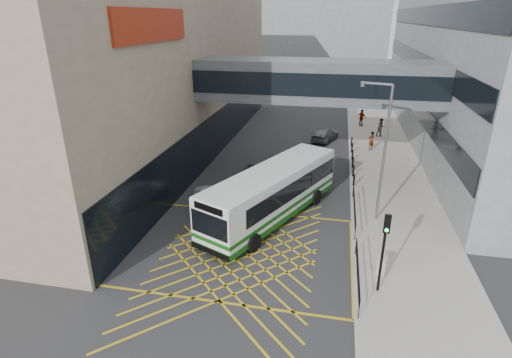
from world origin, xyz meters
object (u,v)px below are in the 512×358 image
Objects in this scene: bus at (273,192)px; traffic_light at (384,243)px; car_dark at (258,175)px; litter_bin at (381,265)px; pedestrian_c at (362,118)px; pedestrian_b at (381,128)px; car_silver at (325,134)px; street_lamp at (382,146)px; car_white at (208,197)px; pedestrian_a at (371,141)px.

bus is 8.98m from traffic_light.
traffic_light is at bearing 133.05° from car_dark.
traffic_light reaches higher than litter_bin.
pedestrian_b is at bearing 155.22° from pedestrian_c.
car_dark is 13.18m from litter_bin.
car_silver is at bearing 101.38° from traffic_light.
car_dark is 13.39m from car_silver.
street_lamp reaches higher than traffic_light.
pedestrian_c is at bearing -136.45° from car_white.
car_white is (-4.51, 0.48, -1.02)m from bus.
street_lamp is at bearing 91.20° from traffic_light.
pedestrian_a is (4.42, -2.80, 0.39)m from car_silver.
car_silver is at bearing -133.62° from car_white.
traffic_light reaches higher than pedestrian_c.
bus is at bearing -134.76° from pedestrian_b.
bus is 18.06m from car_silver.
car_white is 18.73m from car_silver.
car_white is at bearing 152.93° from litter_bin.
car_white is at bearing 71.42° from car_dark.
pedestrian_b is at bearing -144.87° from car_white.
bus is 2.50× the size of car_white.
pedestrian_c is (-0.54, 9.02, 0.05)m from pedestrian_a.
pedestrian_a is 0.94× the size of pedestrian_c.
car_dark is (2.49, 4.77, -0.01)m from car_white.
street_lamp is 4.39× the size of pedestrian_b.
traffic_light is (3.52, -24.45, 2.13)m from car_silver.
street_lamp is 4.42× the size of pedestrian_c.
car_white is 23.20m from pedestrian_b.
bus is 24.90m from pedestrian_c.
pedestrian_a is (11.41, 14.57, 0.30)m from car_white.
car_dark is 2.50× the size of pedestrian_c.
litter_bin is at bearing 45.50° from pedestrian_a.
car_dark is 1.12× the size of car_silver.
car_white is at bearing -145.58° from pedestrian_b.
car_silver is 23.18m from litter_bin.
traffic_light is 21.74m from pedestrian_a.
traffic_light is at bearing -76.10° from street_lamp.
street_lamp is at bearing -118.19° from pedestrian_b.
bus reaches higher than car_white.
car_white is at bearing -161.80° from bus.
traffic_light is (6.00, -6.60, 1.02)m from bus.
pedestrian_b is 1.01× the size of pedestrian_c.
litter_bin is 20.08m from pedestrian_a.
traffic_light is (8.02, -11.85, 2.05)m from car_dark.
traffic_light reaches higher than bus.
litter_bin is at bearing 137.81° from car_dark.
street_lamp reaches higher than pedestrian_b.
pedestrian_a is at bearing 103.29° from street_lamp.
car_white is 12.83m from traffic_light.
traffic_light is at bearing 124.31° from car_white.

